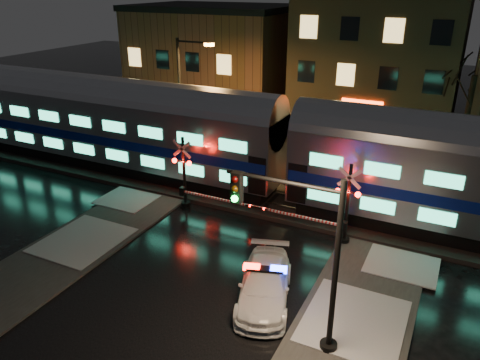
# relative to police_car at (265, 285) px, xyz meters

# --- Properties ---
(ground) EXTENTS (120.00, 120.00, 0.00)m
(ground) POSITION_rel_police_car_xyz_m (-3.00, 3.17, -0.70)
(ground) COLOR black
(ground) RESTS_ON ground
(ballast) EXTENTS (90.00, 4.20, 0.24)m
(ballast) POSITION_rel_police_car_xyz_m (-3.00, 8.17, -0.58)
(ballast) COLOR black
(ballast) RESTS_ON ground
(sidewalk_left) EXTENTS (4.00, 20.00, 0.12)m
(sidewalk_left) POSITION_rel_police_car_xyz_m (-9.50, -2.83, -0.64)
(sidewalk_left) COLOR #2D2D2D
(sidewalk_left) RESTS_ON ground
(building_left) EXTENTS (14.00, 10.00, 9.00)m
(building_left) POSITION_rel_police_car_xyz_m (-16.00, 25.17, 3.80)
(building_left) COLOR brown
(building_left) RESTS_ON ground
(building_mid) EXTENTS (12.00, 11.00, 11.50)m
(building_mid) POSITION_rel_police_car_xyz_m (-1.00, 25.67, 5.05)
(building_mid) COLOR brown
(building_mid) RESTS_ON ground
(train) EXTENTS (51.00, 3.12, 5.92)m
(train) POSITION_rel_police_car_xyz_m (-2.24, 8.16, 2.69)
(train) COLOR black
(train) RESTS_ON ballast
(police_car) EXTENTS (3.28, 5.11, 1.54)m
(police_car) POSITION_rel_police_car_xyz_m (0.00, 0.00, 0.00)
(police_car) COLOR silver
(police_car) RESTS_ON ground
(crossing_signal_right) EXTENTS (5.72, 0.65, 4.05)m
(crossing_signal_right) POSITION_rel_police_car_xyz_m (1.35, 5.47, 0.98)
(crossing_signal_right) COLOR black
(crossing_signal_right) RESTS_ON ground
(crossing_signal_left) EXTENTS (5.70, 0.65, 4.03)m
(crossing_signal_left) POSITION_rel_police_car_xyz_m (-6.77, 5.47, 0.97)
(crossing_signal_left) COLOR black
(crossing_signal_left) RESTS_ON ground
(traffic_light) EXTENTS (4.08, 0.72, 6.30)m
(traffic_light) POSITION_rel_police_car_xyz_m (2.04, -1.60, 2.65)
(traffic_light) COLOR black
(traffic_light) RESTS_ON ground
(streetlight) EXTENTS (2.72, 0.29, 8.14)m
(streetlight) POSITION_rel_police_car_xyz_m (-11.23, 12.17, 4.00)
(streetlight) COLOR black
(streetlight) RESTS_ON ground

